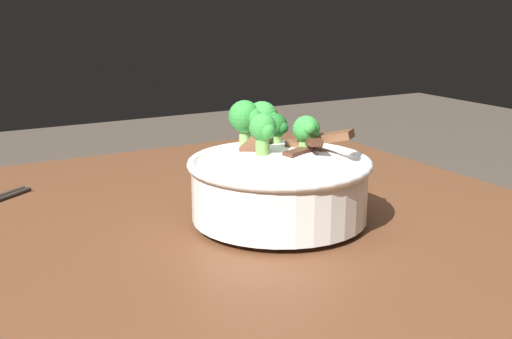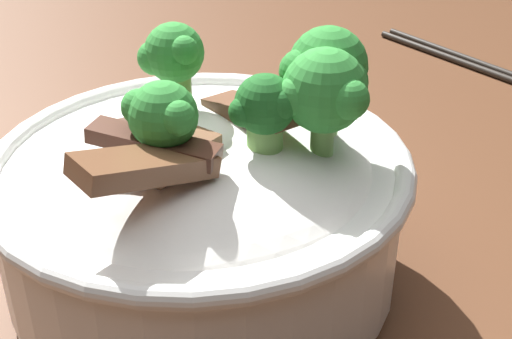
{
  "view_description": "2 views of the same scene",
  "coord_description": "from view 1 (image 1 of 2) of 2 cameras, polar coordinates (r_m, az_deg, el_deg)",
  "views": [
    {
      "loc": [
        0.56,
        -0.33,
        1.06
      ],
      "look_at": [
        -0.18,
        0.1,
        0.84
      ],
      "focal_mm": 45.79,
      "sensor_mm": 36.0,
      "label": 1
    },
    {
      "loc": [
        -0.17,
        0.47,
        1.05
      ],
      "look_at": [
        -0.19,
        0.08,
        0.82
      ],
      "focal_mm": 49.15,
      "sensor_mm": 36.0,
      "label": 2
    }
  ],
  "objects": [
    {
      "name": "rice_bowl",
      "position": [
        0.88,
        2.02,
        -0.76
      ],
      "size": [
        0.25,
        0.25,
        0.16
      ],
      "color": "white",
      "rests_on": "dining_table"
    }
  ]
}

